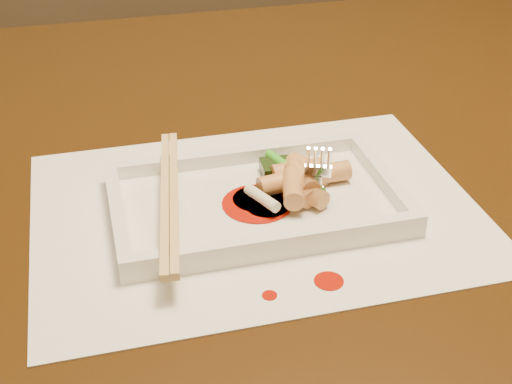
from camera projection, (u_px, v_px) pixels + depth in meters
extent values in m
cube|color=black|center=(288.00, 158.00, 0.77)|extent=(1.40, 0.90, 0.04)
cube|color=white|center=(256.00, 209.00, 0.65)|extent=(0.40, 0.30, 0.00)
cylinder|color=#A71304|center=(329.00, 281.00, 0.56)|extent=(0.02, 0.02, 0.00)
cylinder|color=#A71304|center=(270.00, 295.00, 0.55)|extent=(0.01, 0.01, 0.00)
cube|color=white|center=(256.00, 205.00, 0.65)|extent=(0.26, 0.16, 0.01)
cube|color=white|center=(237.00, 156.00, 0.70)|extent=(0.26, 0.01, 0.01)
cube|color=white|center=(278.00, 242.00, 0.58)|extent=(0.26, 0.01, 0.01)
cube|color=white|center=(118.00, 214.00, 0.62)|extent=(0.01, 0.14, 0.01)
cube|color=white|center=(384.00, 177.00, 0.67)|extent=(0.01, 0.14, 0.01)
cube|color=black|center=(281.00, 168.00, 0.68)|extent=(0.04, 0.03, 0.01)
cylinder|color=#EAEACC|center=(262.00, 198.00, 0.63)|extent=(0.03, 0.04, 0.01)
cylinder|color=green|center=(294.00, 172.00, 0.67)|extent=(0.04, 0.08, 0.01)
cube|color=tan|center=(165.00, 197.00, 0.62)|extent=(0.04, 0.22, 0.01)
cube|color=tan|center=(174.00, 196.00, 0.62)|extent=(0.04, 0.22, 0.01)
cylinder|color=#A71304|center=(267.00, 206.00, 0.64)|extent=(0.04, 0.04, 0.00)
cylinder|color=#A71304|center=(257.00, 199.00, 0.65)|extent=(0.05, 0.05, 0.00)
cylinder|color=#A71304|center=(257.00, 203.00, 0.64)|extent=(0.06, 0.06, 0.00)
cylinder|color=tan|center=(328.00, 173.00, 0.67)|extent=(0.04, 0.02, 0.02)
cylinder|color=tan|center=(295.00, 190.00, 0.64)|extent=(0.03, 0.05, 0.02)
cylinder|color=tan|center=(293.00, 188.00, 0.63)|extent=(0.03, 0.05, 0.02)
cylinder|color=tan|center=(308.00, 169.00, 0.67)|extent=(0.04, 0.05, 0.02)
cylinder|color=tan|center=(279.00, 183.00, 0.65)|extent=(0.04, 0.02, 0.02)
cylinder|color=tan|center=(302.00, 179.00, 0.65)|extent=(0.02, 0.04, 0.02)
cylinder|color=tan|center=(302.00, 191.00, 0.64)|extent=(0.04, 0.05, 0.02)
cylinder|color=tan|center=(297.00, 170.00, 0.67)|extent=(0.05, 0.02, 0.02)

